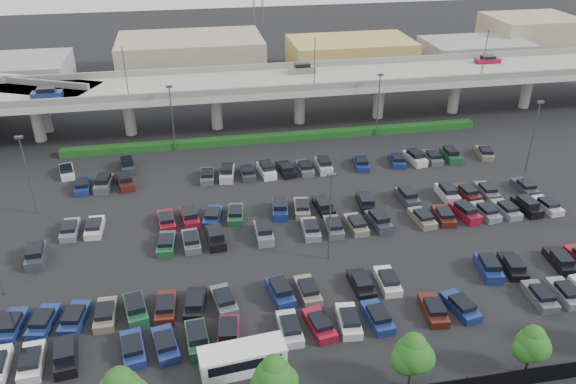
{
  "coord_description": "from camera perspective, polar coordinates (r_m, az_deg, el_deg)",
  "views": [
    {
      "loc": [
        -13.48,
        -56.36,
        35.31
      ],
      "look_at": [
        -2.19,
        4.13,
        2.0
      ],
      "focal_mm": 35.0,
      "sensor_mm": 36.0,
      "label": 1
    }
  ],
  "objects": [
    {
      "name": "tree_row",
      "position": [
        45.84,
        11.09,
        -16.16
      ],
      "size": [
        65.07,
        3.66,
        5.94
      ],
      "color": "#332316",
      "rests_on": "ground"
    },
    {
      "name": "overpass",
      "position": [
        93.73,
        -2.0,
        10.81
      ],
      "size": [
        150.0,
        13.0,
        15.8
      ],
      "color": "gray",
      "rests_on": "ground"
    },
    {
      "name": "parked_cars",
      "position": [
        64.62,
        2.63,
        -4.08
      ],
      "size": [
        63.23,
        41.68,
        1.67
      ],
      "color": "silver",
      "rests_on": "ground"
    },
    {
      "name": "hedge",
      "position": [
        89.49,
        -1.08,
        5.57
      ],
      "size": [
        66.0,
        1.6,
        1.1
      ],
      "primitive_type": "cube",
      "color": "#103712",
      "rests_on": "ground"
    },
    {
      "name": "shuttle_bus",
      "position": [
        48.37,
        -4.64,
        -16.45
      ],
      "size": [
        7.36,
        3.15,
        2.3
      ],
      "color": "white",
      "rests_on": "ground"
    },
    {
      "name": "light_poles",
      "position": [
        65.86,
        -1.32,
        2.23
      ],
      "size": [
        66.9,
        48.38,
        10.3
      ],
      "color": "#454549",
      "rests_on": "ground"
    },
    {
      "name": "ground",
      "position": [
        67.86,
        2.46,
        -2.96
      ],
      "size": [
        280.0,
        280.0,
        0.0
      ],
      "primitive_type": "plane",
      "color": "black"
    },
    {
      "name": "distant_buildings",
      "position": [
        125.01,
        1.76,
        13.79
      ],
      "size": [
        138.0,
        24.0,
        9.0
      ],
      "color": "gray",
      "rests_on": "ground"
    }
  ]
}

